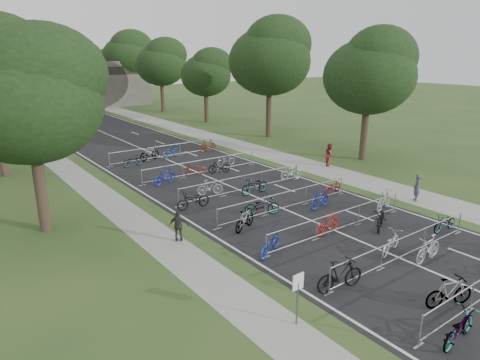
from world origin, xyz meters
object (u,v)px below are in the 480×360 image
at_px(overpass_bridge, 45,86).
at_px(pedestrian_c, 179,226).
at_px(pedestrian_a, 417,188).
at_px(park_sign, 298,290).
at_px(bike_1, 449,292).
at_px(bike_0, 459,328).
at_px(pedestrian_b, 330,155).

bearing_deg(overpass_bridge, pedestrian_c, -97.17).
distance_m(pedestrian_a, pedestrian_c, 14.40).
height_order(park_sign, bike_1, park_sign).
bearing_deg(pedestrian_c, bike_0, 139.97).
relative_size(pedestrian_a, pedestrian_b, 0.91).
bearing_deg(pedestrian_c, bike_1, 149.44).
distance_m(pedestrian_a, pedestrian_b, 8.84).
distance_m(bike_0, bike_1, 2.00).
relative_size(overpass_bridge, pedestrian_c, 20.29).
height_order(park_sign, pedestrian_c, park_sign).
height_order(overpass_bridge, bike_0, overpass_bridge).
bearing_deg(pedestrian_a, bike_0, -5.98).
height_order(overpass_bridge, pedestrian_c, overpass_bridge).
distance_m(park_sign, pedestrian_a, 14.73).
bearing_deg(pedestrian_b, bike_1, -164.31).
bearing_deg(pedestrian_b, pedestrian_a, -141.90).
height_order(bike_0, bike_1, bike_1).
bearing_deg(park_sign, overpass_bridge, 83.74).
relative_size(park_sign, pedestrian_b, 1.03).
distance_m(park_sign, bike_1, 5.51).
bearing_deg(bike_1, park_sign, 84.91).
bearing_deg(overpass_bridge, pedestrian_b, -79.33).
bearing_deg(pedestrian_a, pedestrian_b, -146.23).
height_order(pedestrian_b, pedestrian_c, pedestrian_b).
bearing_deg(pedestrian_c, park_sign, 123.99).
xyz_separation_m(bike_1, pedestrian_c, (-4.91, 10.32, 0.20)).
bearing_deg(pedestrian_b, park_sign, -179.41).
height_order(park_sign, pedestrian_b, park_sign).
bearing_deg(overpass_bridge, bike_0, -93.06).
distance_m(bike_1, pedestrian_c, 11.43).
distance_m(bike_1, pedestrian_b, 19.11).
height_order(overpass_bridge, pedestrian_b, overpass_bridge).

